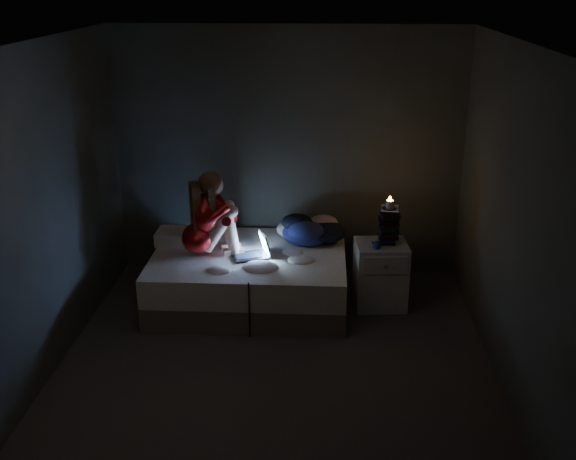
# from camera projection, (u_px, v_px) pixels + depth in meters

# --- Properties ---
(floor) EXTENTS (3.60, 3.80, 0.02)m
(floor) POSITION_uv_depth(u_px,v_px,m) (276.00, 362.00, 5.65)
(floor) COLOR #2D2A29
(floor) RESTS_ON ground
(ceiling) EXTENTS (3.60, 3.80, 0.02)m
(ceiling) POSITION_uv_depth(u_px,v_px,m) (273.00, 41.00, 4.72)
(ceiling) COLOR silver
(ceiling) RESTS_ON ground
(wall_back) EXTENTS (3.60, 0.02, 2.60)m
(wall_back) POSITION_uv_depth(u_px,v_px,m) (288.00, 154.00, 6.97)
(wall_back) COLOR #323431
(wall_back) RESTS_ON ground
(wall_front) EXTENTS (3.60, 0.02, 2.60)m
(wall_front) POSITION_uv_depth(u_px,v_px,m) (246.00, 342.00, 3.40)
(wall_front) COLOR #323431
(wall_front) RESTS_ON ground
(wall_left) EXTENTS (0.02, 3.80, 2.60)m
(wall_left) POSITION_uv_depth(u_px,v_px,m) (45.00, 211.00, 5.28)
(wall_left) COLOR #323431
(wall_left) RESTS_ON ground
(wall_right) EXTENTS (0.02, 3.80, 2.60)m
(wall_right) POSITION_uv_depth(u_px,v_px,m) (512.00, 220.00, 5.09)
(wall_right) COLOR #323431
(wall_right) RESTS_ON ground
(bed) EXTENTS (1.86, 1.40, 0.51)m
(bed) POSITION_uv_depth(u_px,v_px,m) (250.00, 277.00, 6.60)
(bed) COLOR beige
(bed) RESTS_ON ground
(pillow) EXTENTS (0.45, 0.32, 0.13)m
(pillow) POSITION_uv_depth(u_px,v_px,m) (180.00, 237.00, 6.75)
(pillow) COLOR white
(pillow) RESTS_ON bed
(woman) EXTENTS (0.60, 0.49, 0.83)m
(woman) POSITION_uv_depth(u_px,v_px,m) (198.00, 215.00, 6.32)
(woman) COLOR #A00904
(woman) RESTS_ON bed
(laptop) EXTENTS (0.41, 0.35, 0.24)m
(laptop) POSITION_uv_depth(u_px,v_px,m) (250.00, 245.00, 6.38)
(laptop) COLOR black
(laptop) RESTS_ON bed
(clothes_pile) EXTENTS (0.63, 0.57, 0.31)m
(clothes_pile) POSITION_uv_depth(u_px,v_px,m) (307.00, 228.00, 6.71)
(clothes_pile) COLOR navy
(clothes_pile) RESTS_ON bed
(nightstand) EXTENTS (0.52, 0.47, 0.65)m
(nightstand) POSITION_uv_depth(u_px,v_px,m) (380.00, 275.00, 6.50)
(nightstand) COLOR silver
(nightstand) RESTS_ON ground
(book_stack) EXTENTS (0.19, 0.25, 0.33)m
(book_stack) POSITION_uv_depth(u_px,v_px,m) (388.00, 226.00, 6.36)
(book_stack) COLOR black
(book_stack) RESTS_ON nightstand
(candle) EXTENTS (0.07, 0.07, 0.08)m
(candle) POSITION_uv_depth(u_px,v_px,m) (390.00, 205.00, 6.29)
(candle) COLOR beige
(candle) RESTS_ON book_stack
(phone) EXTENTS (0.08, 0.14, 0.01)m
(phone) POSITION_uv_depth(u_px,v_px,m) (376.00, 245.00, 6.35)
(phone) COLOR black
(phone) RESTS_ON nightstand
(blue_orb) EXTENTS (0.08, 0.08, 0.08)m
(blue_orb) POSITION_uv_depth(u_px,v_px,m) (376.00, 245.00, 6.25)
(blue_orb) COLOR navy
(blue_orb) RESTS_ON nightstand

